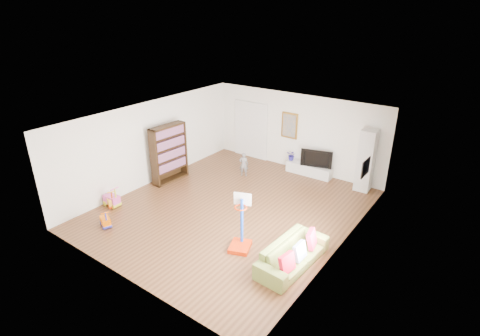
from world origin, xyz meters
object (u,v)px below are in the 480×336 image
Objects in this scene: bookshelf at (169,153)px; basketball_hoop at (240,223)px; media_console at (309,170)px; sofa at (293,254)px.

bookshelf reaches higher than basketball_hoop.
basketball_hoop is (0.61, -4.91, 0.52)m from media_console.
bookshelf reaches higher than sofa.
bookshelf is at bearing 135.95° from basketball_hoop.
sofa is (5.50, -1.57, -0.67)m from bookshelf.
media_console is 4.81m from bookshelf.
bookshelf is (-3.57, -3.13, 0.77)m from media_console.
sofa is at bearing -12.20° from basketball_hoop.
sofa is at bearing -68.74° from media_console.
media_console is 5.09m from sofa.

